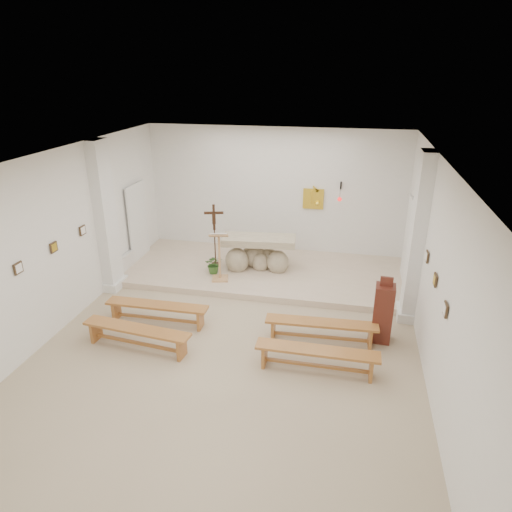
% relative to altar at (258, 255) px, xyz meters
% --- Properties ---
extents(ground, '(7.00, 10.00, 0.00)m').
position_rel_altar_xyz_m(ground, '(0.15, -3.49, -0.51)').
color(ground, tan).
rests_on(ground, ground).
extents(wall_left, '(0.02, 10.00, 3.50)m').
position_rel_altar_xyz_m(wall_left, '(-3.34, -3.49, 1.24)').
color(wall_left, white).
rests_on(wall_left, ground).
extents(wall_right, '(0.02, 10.00, 3.50)m').
position_rel_altar_xyz_m(wall_right, '(3.64, -3.49, 1.24)').
color(wall_right, white).
rests_on(wall_right, ground).
extents(wall_back, '(7.00, 0.02, 3.50)m').
position_rel_altar_xyz_m(wall_back, '(0.15, 1.50, 1.24)').
color(wall_back, white).
rests_on(wall_back, ground).
extents(ceiling, '(7.00, 10.00, 0.02)m').
position_rel_altar_xyz_m(ceiling, '(0.15, -3.49, 2.98)').
color(ceiling, silver).
rests_on(ceiling, wall_back).
extents(sanctuary_platform, '(6.98, 3.00, 0.15)m').
position_rel_altar_xyz_m(sanctuary_platform, '(0.15, 0.01, -0.43)').
color(sanctuary_platform, beige).
rests_on(sanctuary_platform, ground).
extents(pilaster_left, '(0.26, 0.55, 3.50)m').
position_rel_altar_xyz_m(pilaster_left, '(-3.22, -1.49, 1.24)').
color(pilaster_left, white).
rests_on(pilaster_left, ground).
extents(pilaster_right, '(0.26, 0.55, 3.50)m').
position_rel_altar_xyz_m(pilaster_right, '(3.52, -1.49, 1.24)').
color(pilaster_right, white).
rests_on(pilaster_right, ground).
extents(gold_wall_relief, '(0.55, 0.04, 0.55)m').
position_rel_altar_xyz_m(gold_wall_relief, '(1.20, 1.47, 1.14)').
color(gold_wall_relief, yellow).
rests_on(gold_wall_relief, wall_back).
extents(sanctuary_lamp, '(0.11, 0.36, 0.44)m').
position_rel_altar_xyz_m(sanctuary_lamp, '(1.90, 1.22, 1.30)').
color(sanctuary_lamp, black).
rests_on(sanctuary_lamp, wall_back).
extents(station_frame_left_front, '(0.03, 0.20, 0.20)m').
position_rel_altar_xyz_m(station_frame_left_front, '(-3.32, -4.29, 1.21)').
color(station_frame_left_front, '#3E2D1B').
rests_on(station_frame_left_front, wall_left).
extents(station_frame_left_mid, '(0.03, 0.20, 0.20)m').
position_rel_altar_xyz_m(station_frame_left_mid, '(-3.32, -3.29, 1.21)').
color(station_frame_left_mid, '#3E2D1B').
rests_on(station_frame_left_mid, wall_left).
extents(station_frame_left_rear, '(0.03, 0.20, 0.20)m').
position_rel_altar_xyz_m(station_frame_left_rear, '(-3.32, -2.29, 1.21)').
color(station_frame_left_rear, '#3E2D1B').
rests_on(station_frame_left_rear, wall_left).
extents(station_frame_right_front, '(0.03, 0.20, 0.20)m').
position_rel_altar_xyz_m(station_frame_right_front, '(3.62, -4.29, 1.21)').
color(station_frame_right_front, '#3E2D1B').
rests_on(station_frame_right_front, wall_right).
extents(station_frame_right_mid, '(0.03, 0.20, 0.20)m').
position_rel_altar_xyz_m(station_frame_right_mid, '(3.62, -3.29, 1.21)').
color(station_frame_right_mid, '#3E2D1B').
rests_on(station_frame_right_mid, wall_right).
extents(station_frame_right_rear, '(0.03, 0.20, 0.20)m').
position_rel_altar_xyz_m(station_frame_right_rear, '(3.62, -2.29, 1.21)').
color(station_frame_right_rear, '#3E2D1B').
rests_on(station_frame_right_rear, wall_right).
extents(radiator_left, '(0.10, 0.85, 0.52)m').
position_rel_altar_xyz_m(radiator_left, '(-3.28, -0.79, -0.24)').
color(radiator_left, silver).
rests_on(radiator_left, ground).
extents(radiator_right, '(0.10, 0.85, 0.52)m').
position_rel_altar_xyz_m(radiator_right, '(3.58, -0.79, -0.24)').
color(radiator_right, silver).
rests_on(radiator_right, ground).
extents(altar, '(1.88, 0.90, 0.94)m').
position_rel_altar_xyz_m(altar, '(0.00, 0.00, 0.00)').
color(altar, '#BAAE8E').
rests_on(altar, sanctuary_platform).
extents(lectern, '(0.52, 0.46, 1.25)m').
position_rel_altar_xyz_m(lectern, '(-0.76, -0.84, 0.26)').
color(lectern, tan).
rests_on(lectern, sanctuary_platform).
extents(crucifix_stand, '(0.48, 0.21, 1.61)m').
position_rel_altar_xyz_m(crucifix_stand, '(-1.13, 0.03, 0.57)').
color(crucifix_stand, '#341F10').
rests_on(crucifix_stand, sanctuary_platform).
extents(potted_plant, '(0.53, 0.49, 0.48)m').
position_rel_altar_xyz_m(potted_plant, '(-1.01, -0.51, -0.12)').
color(potted_plant, '#346026').
rests_on(potted_plant, sanctuary_platform).
extents(donation_pedestal, '(0.38, 0.38, 1.35)m').
position_rel_altar_xyz_m(donation_pedestal, '(2.95, -2.51, 0.08)').
color(donation_pedestal, '#5D251A').
rests_on(donation_pedestal, ground).
extents(bench_left_front, '(2.13, 0.36, 0.45)m').
position_rel_altar_xyz_m(bench_left_front, '(-1.52, -2.84, -0.17)').
color(bench_left_front, '#AE6832').
rests_on(bench_left_front, ground).
extents(bench_right_front, '(2.14, 0.44, 0.45)m').
position_rel_altar_xyz_m(bench_right_front, '(1.82, -2.84, -0.17)').
color(bench_right_front, '#AE6832').
rests_on(bench_right_front, ground).
extents(bench_left_second, '(2.15, 0.58, 0.45)m').
position_rel_altar_xyz_m(bench_left_second, '(-1.52, -3.77, -0.17)').
color(bench_left_second, '#AE6832').
rests_on(bench_left_second, ground).
extents(bench_right_second, '(2.13, 0.35, 0.45)m').
position_rel_altar_xyz_m(bench_right_second, '(1.82, -3.77, -0.17)').
color(bench_right_second, '#AE6832').
rests_on(bench_right_second, ground).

